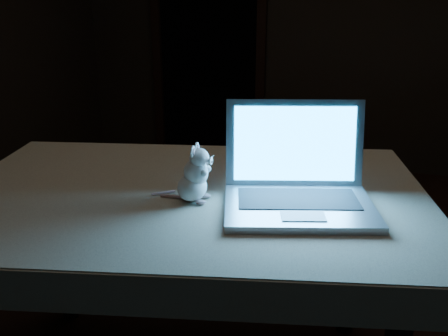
% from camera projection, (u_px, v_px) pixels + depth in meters
% --- Properties ---
extents(back_wall, '(4.50, 0.04, 2.60)m').
position_uv_depth(back_wall, '(336.00, 12.00, 4.03)').
color(back_wall, black).
rests_on(back_wall, ground).
extents(doorway, '(1.06, 0.36, 2.13)m').
position_uv_depth(doorway, '(208.00, 39.00, 4.42)').
color(doorway, black).
rests_on(doorway, back_wall).
extents(table, '(1.66, 1.27, 0.80)m').
position_uv_depth(table, '(192.00, 294.00, 1.83)').
color(table, black).
rests_on(table, floor).
extents(tablecloth, '(1.83, 1.46, 0.12)m').
position_uv_depth(tablecloth, '(203.00, 216.00, 1.65)').
color(tablecloth, beige).
rests_on(tablecloth, table).
extents(laptop, '(0.55, 0.51, 0.31)m').
position_uv_depth(laptop, '(301.00, 164.00, 1.49)').
color(laptop, '#A3A4A8').
rests_on(laptop, tablecloth).
extents(plush_mouse, '(0.15, 0.15, 0.19)m').
position_uv_depth(plush_mouse, '(192.00, 173.00, 1.59)').
color(plush_mouse, white).
rests_on(plush_mouse, tablecloth).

